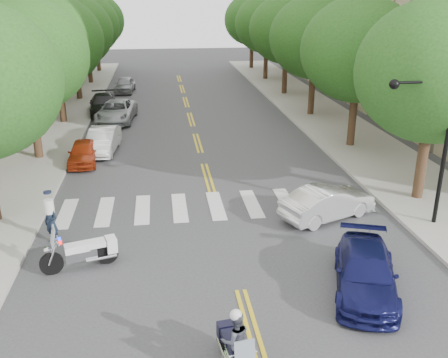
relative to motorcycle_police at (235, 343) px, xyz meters
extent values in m
plane|color=#38383A|center=(0.69, 3.37, -0.78)|extent=(140.00, 140.00, 0.00)
cube|color=#9E9991|center=(-8.81, 25.37, -0.71)|extent=(5.00, 60.00, 0.15)
cube|color=#9E9991|center=(10.19, 25.37, -0.71)|extent=(5.00, 60.00, 0.15)
cylinder|color=#382316|center=(-8.11, 17.37, 0.88)|extent=(0.44, 0.44, 3.32)
ellipsoid|color=#1F4C15|center=(-8.11, 17.37, 4.78)|extent=(6.40, 6.40, 5.76)
cylinder|color=#382316|center=(-8.11, 25.37, 0.88)|extent=(0.44, 0.44, 3.32)
ellipsoid|color=#1F4C15|center=(-8.11, 25.37, 4.78)|extent=(6.40, 6.40, 5.76)
cylinder|color=#382316|center=(-8.11, 33.37, 0.88)|extent=(0.44, 0.44, 3.32)
ellipsoid|color=#1F4C15|center=(-8.11, 33.37, 4.78)|extent=(6.40, 6.40, 5.76)
cylinder|color=#382316|center=(-8.11, 41.37, 0.88)|extent=(0.44, 0.44, 3.32)
ellipsoid|color=#1F4C15|center=(-8.11, 41.37, 4.78)|extent=(6.40, 6.40, 5.76)
cylinder|color=#382316|center=(-8.11, 49.37, 0.88)|extent=(0.44, 0.44, 3.32)
ellipsoid|color=#1F4C15|center=(-8.11, 49.37, 4.78)|extent=(6.40, 6.40, 5.76)
cylinder|color=#382316|center=(9.49, 9.37, 0.88)|extent=(0.44, 0.44, 3.32)
ellipsoid|color=#1F4C15|center=(9.49, 9.37, 4.78)|extent=(6.40, 6.40, 5.76)
cylinder|color=#382316|center=(9.49, 17.37, 0.88)|extent=(0.44, 0.44, 3.32)
ellipsoid|color=#1F4C15|center=(9.49, 17.37, 4.78)|extent=(6.40, 6.40, 5.76)
cylinder|color=#382316|center=(9.49, 25.37, 0.88)|extent=(0.44, 0.44, 3.32)
ellipsoid|color=#1F4C15|center=(9.49, 25.37, 4.78)|extent=(6.40, 6.40, 5.76)
cylinder|color=#382316|center=(9.49, 33.37, 0.88)|extent=(0.44, 0.44, 3.32)
ellipsoid|color=#1F4C15|center=(9.49, 33.37, 4.78)|extent=(6.40, 6.40, 5.76)
cylinder|color=#382316|center=(9.49, 41.37, 0.88)|extent=(0.44, 0.44, 3.32)
ellipsoid|color=#1F4C15|center=(9.49, 41.37, 4.78)|extent=(6.40, 6.40, 5.76)
cylinder|color=#382316|center=(9.49, 49.37, 0.88)|extent=(0.44, 0.44, 3.32)
ellipsoid|color=#1F4C15|center=(9.49, 49.37, 4.78)|extent=(6.40, 6.40, 5.76)
cylinder|color=black|center=(8.89, 6.87, 2.22)|extent=(0.16, 0.16, 6.00)
cylinder|color=black|center=(7.69, 6.87, 4.82)|extent=(2.40, 0.10, 0.10)
sphere|color=black|center=(6.59, 6.87, 4.77)|extent=(0.36, 0.36, 0.36)
cylinder|color=black|center=(-0.09, 0.65, -0.46)|extent=(0.26, 0.66, 0.64)
cube|color=silver|center=(0.01, -0.05, -0.36)|extent=(0.42, 0.89, 0.30)
cube|color=black|center=(0.02, -0.14, -0.12)|extent=(0.43, 0.70, 0.21)
cube|color=black|center=(-0.05, 0.37, -0.10)|extent=(0.45, 0.57, 0.15)
cube|color=black|center=(-0.11, 0.79, -0.21)|extent=(0.45, 0.34, 0.43)
cube|color=#8C99A5|center=(0.10, -0.73, 0.35)|extent=(0.49, 0.21, 0.52)
cube|color=red|center=(0.19, -0.55, 0.18)|extent=(0.11, 0.11, 0.08)
cube|color=#0C26E5|center=(-0.03, -0.58, 0.18)|extent=(0.11, 0.11, 0.08)
imported|color=#474C56|center=(0.01, -0.05, 0.13)|extent=(0.80, 0.66, 1.49)
sphere|color=silver|center=(0.01, -0.05, 0.83)|extent=(0.28, 0.28, 0.28)
cylinder|color=black|center=(-5.17, 5.10, -0.41)|extent=(0.77, 0.36, 0.75)
cylinder|color=black|center=(-3.48, 5.60, -0.41)|extent=(0.78, 0.40, 0.75)
cube|color=silver|center=(-4.27, 5.37, -0.28)|extent=(1.06, 0.62, 0.35)
cube|color=white|center=(-4.38, 5.33, -0.01)|extent=(0.86, 0.60, 0.24)
cube|color=white|center=(-3.79, 5.51, 0.02)|extent=(0.71, 0.60, 0.18)
cube|color=white|center=(-3.32, 5.65, -0.12)|extent=(0.46, 0.56, 0.50)
cube|color=#8C99A5|center=(-5.04, 5.14, 0.55)|extent=(0.32, 0.58, 0.60)
cube|color=red|center=(-4.82, 5.07, 0.35)|extent=(0.14, 0.14, 0.09)
cube|color=#0C26E5|center=(-4.89, 5.32, 0.35)|extent=(0.14, 0.14, 0.09)
imported|color=#151E30|center=(-5.55, 7.35, 0.02)|extent=(0.70, 0.67, 1.61)
imported|color=silver|center=(4.99, 8.09, -0.12)|extent=(4.25, 2.90, 1.33)
imported|color=#101244|center=(4.42, 2.87, -0.15)|extent=(3.09, 4.71, 1.27)
imported|color=#A32F11|center=(-5.61, 16.37, -0.17)|extent=(1.50, 3.59, 1.21)
imported|color=white|center=(-4.77, 18.21, -0.09)|extent=(1.86, 4.29, 1.37)
imported|color=#A1A3A9|center=(-4.51, 25.41, -0.06)|extent=(2.89, 5.40, 1.44)
imported|color=black|center=(-5.59, 27.87, -0.06)|extent=(2.51, 5.13, 1.44)
imported|color=gray|center=(-4.51, 36.41, -0.11)|extent=(1.95, 4.07, 1.34)
camera|label=1|loc=(-1.51, -9.51, 7.77)|focal=40.00mm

